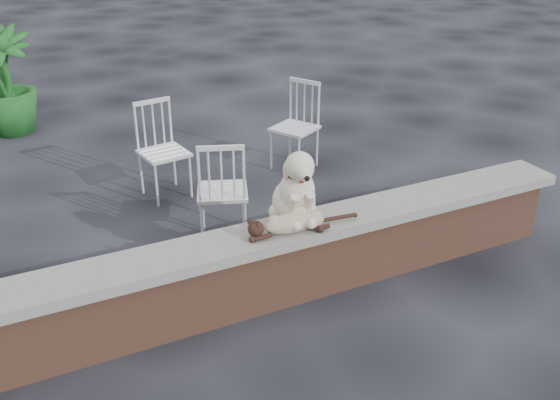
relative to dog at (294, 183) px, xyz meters
name	(u,v)px	position (x,y,z in m)	size (l,w,h in m)	color
ground	(205,318)	(-0.75, -0.08, -0.87)	(60.00, 60.00, 0.00)	black
brick_wall	(203,289)	(-0.75, -0.08, -0.62)	(6.00, 0.30, 0.50)	brown
capstone	(201,253)	(-0.75, -0.08, -0.33)	(6.20, 0.40, 0.08)	slate
dog	(294,183)	(0.00, 0.00, 0.00)	(0.39, 0.51, 0.59)	beige
cat	(293,221)	(-0.08, -0.15, -0.21)	(0.99, 0.24, 0.17)	tan
chair_d	(294,127)	(1.09, 2.08, -0.40)	(0.56, 0.56, 0.94)	white
chair_b	(164,151)	(-0.37, 2.01, -0.40)	(0.56, 0.56, 0.94)	white
chair_c	(222,190)	(-0.19, 0.94, -0.40)	(0.56, 0.56, 0.94)	white
potted_plant_b	(5,81)	(-1.55, 4.66, -0.22)	(0.73, 0.73, 1.30)	#164F1D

